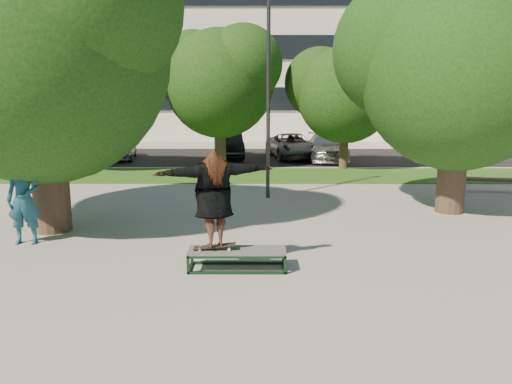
{
  "coord_description": "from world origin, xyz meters",
  "views": [
    {
      "loc": [
        0.65,
        -10.53,
        3.16
      ],
      "look_at": [
        0.63,
        0.6,
        1.02
      ],
      "focal_mm": 35.0,
      "sensor_mm": 36.0,
      "label": 1
    }
  ],
  "objects_px": {
    "car_silver_b": "(327,147)",
    "car_grey": "(292,146)",
    "tree_left": "(37,39)",
    "lamppost": "(268,97)",
    "car_silver_a": "(119,146)",
    "bystander": "(24,200)",
    "grind_box": "(237,259)",
    "car_dark": "(228,145)",
    "tree_right": "(456,61)",
    "bench": "(490,181)"
  },
  "relations": [
    {
      "from": "tree_left",
      "to": "tree_right",
      "type": "xyz_separation_m",
      "value": [
        10.21,
        1.99,
        -0.33
      ]
    },
    {
      "from": "bench",
      "to": "car_dark",
      "type": "relative_size",
      "value": 0.74
    },
    {
      "from": "lamppost",
      "to": "car_silver_b",
      "type": "xyz_separation_m",
      "value": [
        3.15,
        9.45,
        -2.5
      ]
    },
    {
      "from": "grind_box",
      "to": "car_dark",
      "type": "relative_size",
      "value": 0.44
    },
    {
      "from": "tree_right",
      "to": "car_grey",
      "type": "relative_size",
      "value": 1.43
    },
    {
      "from": "car_silver_a",
      "to": "car_dark",
      "type": "xyz_separation_m",
      "value": [
        5.56,
        0.68,
        0.01
      ]
    },
    {
      "from": "car_silver_b",
      "to": "car_dark",
      "type": "bearing_deg",
      "value": 168.33
    },
    {
      "from": "tree_left",
      "to": "lamppost",
      "type": "bearing_deg",
      "value": 36.42
    },
    {
      "from": "tree_right",
      "to": "car_grey",
      "type": "bearing_deg",
      "value": 105.55
    },
    {
      "from": "car_silver_a",
      "to": "car_grey",
      "type": "bearing_deg",
      "value": -6.34
    },
    {
      "from": "car_silver_a",
      "to": "car_silver_b",
      "type": "xyz_separation_m",
      "value": [
        10.54,
        -0.46,
        0.0
      ]
    },
    {
      "from": "tree_right",
      "to": "car_silver_b",
      "type": "relative_size",
      "value": 1.44
    },
    {
      "from": "tree_right",
      "to": "bench",
      "type": "distance_m",
      "value": 5.38
    },
    {
      "from": "car_silver_b",
      "to": "bench",
      "type": "bearing_deg",
      "value": -61.52
    },
    {
      "from": "grind_box",
      "to": "car_silver_a",
      "type": "relative_size",
      "value": 0.47
    },
    {
      "from": "tree_right",
      "to": "lamppost",
      "type": "relative_size",
      "value": 1.07
    },
    {
      "from": "tree_right",
      "to": "car_dark",
      "type": "distance_m",
      "value": 14.62
    },
    {
      "from": "bystander",
      "to": "car_silver_b",
      "type": "bearing_deg",
      "value": 55.41
    },
    {
      "from": "lamppost",
      "to": "car_grey",
      "type": "xyz_separation_m",
      "value": [
        1.5,
        10.36,
        -2.52
      ]
    },
    {
      "from": "tree_left",
      "to": "car_dark",
      "type": "height_order",
      "value": "tree_left"
    },
    {
      "from": "grind_box",
      "to": "car_silver_b",
      "type": "height_order",
      "value": "car_silver_b"
    },
    {
      "from": "bench",
      "to": "car_dark",
      "type": "distance_m",
      "value": 13.39
    },
    {
      "from": "tree_left",
      "to": "car_silver_b",
      "type": "height_order",
      "value": "tree_left"
    },
    {
      "from": "grind_box",
      "to": "bystander",
      "type": "bearing_deg",
      "value": 160.47
    },
    {
      "from": "car_silver_b",
      "to": "car_grey",
      "type": "bearing_deg",
      "value": 152.12
    },
    {
      "from": "grind_box",
      "to": "bystander",
      "type": "relative_size",
      "value": 0.92
    },
    {
      "from": "lamppost",
      "to": "car_silver_a",
      "type": "distance_m",
      "value": 12.61
    },
    {
      "from": "grind_box",
      "to": "car_dark",
      "type": "height_order",
      "value": "car_dark"
    },
    {
      "from": "tree_left",
      "to": "bystander",
      "type": "xyz_separation_m",
      "value": [
        -0.08,
        -1.13,
        -3.45
      ]
    },
    {
      "from": "bystander",
      "to": "bench",
      "type": "distance_m",
      "value": 14.23
    },
    {
      "from": "bystander",
      "to": "car_grey",
      "type": "bearing_deg",
      "value": 61.83
    },
    {
      "from": "bench",
      "to": "car_silver_a",
      "type": "xyz_separation_m",
      "value": [
        -14.9,
        8.91,
        0.27
      ]
    },
    {
      "from": "bystander",
      "to": "car_silver_b",
      "type": "xyz_separation_m",
      "value": [
        8.52,
        14.48,
        -0.32
      ]
    },
    {
      "from": "bystander",
      "to": "car_silver_a",
      "type": "xyz_separation_m",
      "value": [
        -2.03,
        14.95,
        -0.32
      ]
    },
    {
      "from": "grind_box",
      "to": "tree_right",
      "type": "bearing_deg",
      "value": 40.29
    },
    {
      "from": "car_dark",
      "to": "car_grey",
      "type": "xyz_separation_m",
      "value": [
        3.34,
        -0.22,
        -0.03
      ]
    },
    {
      "from": "grind_box",
      "to": "car_silver_b",
      "type": "relative_size",
      "value": 0.4
    },
    {
      "from": "tree_left",
      "to": "car_grey",
      "type": "relative_size",
      "value": 1.56
    },
    {
      "from": "bystander",
      "to": "bench",
      "type": "relative_size",
      "value": 0.65
    },
    {
      "from": "grind_box",
      "to": "car_grey",
      "type": "distance_m",
      "value": 17.2
    },
    {
      "from": "tree_left",
      "to": "grind_box",
      "type": "height_order",
      "value": "tree_left"
    },
    {
      "from": "tree_left",
      "to": "car_dark",
      "type": "xyz_separation_m",
      "value": [
        3.45,
        14.49,
        -3.75
      ]
    },
    {
      "from": "tree_left",
      "to": "car_grey",
      "type": "xyz_separation_m",
      "value": [
        6.79,
        14.27,
        -3.79
      ]
    },
    {
      "from": "bystander",
      "to": "car_silver_a",
      "type": "height_order",
      "value": "bystander"
    },
    {
      "from": "tree_right",
      "to": "bystander",
      "type": "distance_m",
      "value": 11.19
    },
    {
      "from": "car_silver_a",
      "to": "grind_box",
      "type": "bearing_deg",
      "value": -77.31
    },
    {
      "from": "lamppost",
      "to": "car_dark",
      "type": "height_order",
      "value": "lamppost"
    },
    {
      "from": "car_grey",
      "to": "car_dark",
      "type": "bearing_deg",
      "value": 165.83
    },
    {
      "from": "lamppost",
      "to": "car_silver_b",
      "type": "bearing_deg",
      "value": 71.57
    },
    {
      "from": "lamppost",
      "to": "grind_box",
      "type": "distance_m",
      "value": 7.35
    }
  ]
}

